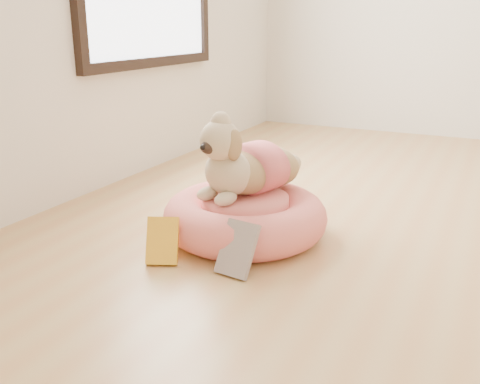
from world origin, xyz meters
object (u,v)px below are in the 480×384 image
at_px(book_yellow, 162,241).
at_px(dog, 245,151).
at_px(book_white, 237,249).
at_px(pet_bed, 245,217).

bearing_deg(book_yellow, dog, 46.06).
distance_m(dog, book_white, 0.50).
xyz_separation_m(dog, book_yellow, (-0.16, -0.42, -0.29)).
height_order(pet_bed, dog, dog).
bearing_deg(pet_bed, book_yellow, -114.56).
bearing_deg(book_white, dog, 119.22).
height_order(pet_bed, book_yellow, pet_bed).
xyz_separation_m(pet_bed, dog, (-0.02, 0.04, 0.29)).
bearing_deg(book_white, pet_bed, 118.58).
relative_size(pet_bed, book_white, 3.42).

